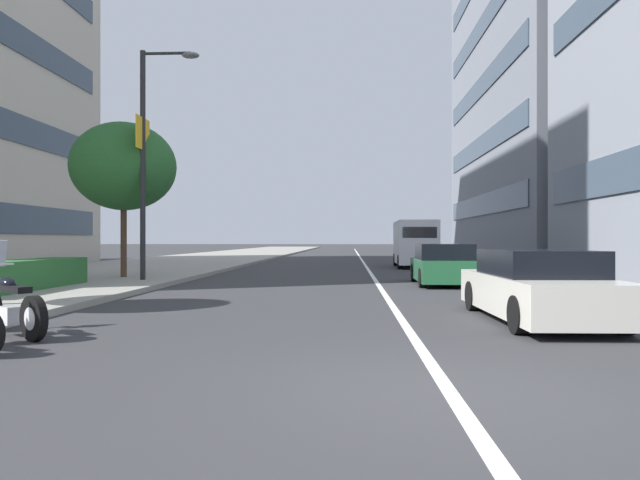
{
  "coord_description": "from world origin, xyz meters",
  "views": [
    {
      "loc": [
        -5.7,
        1.0,
        1.5
      ],
      "look_at": [
        16.78,
        2.11,
        1.5
      ],
      "focal_mm": 32.3,
      "sensor_mm": 36.0,
      "label": 1
    }
  ],
  "objects_px": {
    "motorcycle_nearest_camera": "(10,307)",
    "street_tree_mid_sidewalk": "(124,167)",
    "car_far_down_avenue": "(444,265)",
    "delivery_van_ahead": "(415,243)",
    "street_lamp_with_banners": "(151,141)",
    "car_lead_in_lane": "(538,287)"
  },
  "relations": [
    {
      "from": "motorcycle_nearest_camera",
      "to": "street_tree_mid_sidewalk",
      "type": "relative_size",
      "value": 0.33
    },
    {
      "from": "car_far_down_avenue",
      "to": "delivery_van_ahead",
      "type": "bearing_deg",
      "value": -0.69
    },
    {
      "from": "delivery_van_ahead",
      "to": "street_tree_mid_sidewalk",
      "type": "relative_size",
      "value": 0.97
    },
    {
      "from": "motorcycle_nearest_camera",
      "to": "street_lamp_with_banners",
      "type": "distance_m",
      "value": 11.45
    },
    {
      "from": "delivery_van_ahead",
      "to": "street_tree_mid_sidewalk",
      "type": "xyz_separation_m",
      "value": [
        -10.99,
        11.84,
        2.83
      ]
    },
    {
      "from": "car_far_down_avenue",
      "to": "delivery_van_ahead",
      "type": "relative_size",
      "value": 0.78
    },
    {
      "from": "motorcycle_nearest_camera",
      "to": "car_lead_in_lane",
      "type": "height_order",
      "value": "motorcycle_nearest_camera"
    },
    {
      "from": "motorcycle_nearest_camera",
      "to": "street_tree_mid_sidewalk",
      "type": "xyz_separation_m",
      "value": [
        11.87,
        2.91,
        3.73
      ]
    },
    {
      "from": "car_lead_in_lane",
      "to": "street_lamp_with_banners",
      "type": "relative_size",
      "value": 0.61
    },
    {
      "from": "motorcycle_nearest_camera",
      "to": "car_far_down_avenue",
      "type": "bearing_deg",
      "value": -92.12
    },
    {
      "from": "car_lead_in_lane",
      "to": "street_lamp_with_banners",
      "type": "distance_m",
      "value": 13.89
    },
    {
      "from": "car_lead_in_lane",
      "to": "delivery_van_ahead",
      "type": "bearing_deg",
      "value": -1.52
    },
    {
      "from": "motorcycle_nearest_camera",
      "to": "delivery_van_ahead",
      "type": "relative_size",
      "value": 0.34
    },
    {
      "from": "motorcycle_nearest_camera",
      "to": "car_far_down_avenue",
      "type": "height_order",
      "value": "motorcycle_nearest_camera"
    },
    {
      "from": "motorcycle_nearest_camera",
      "to": "car_lead_in_lane",
      "type": "distance_m",
      "value": 9.05
    },
    {
      "from": "car_far_down_avenue",
      "to": "motorcycle_nearest_camera",
      "type": "bearing_deg",
      "value": 142.92
    },
    {
      "from": "street_lamp_with_banners",
      "to": "street_tree_mid_sidewalk",
      "type": "xyz_separation_m",
      "value": [
        1.4,
        1.5,
        -0.69
      ]
    },
    {
      "from": "street_lamp_with_banners",
      "to": "motorcycle_nearest_camera",
      "type": "bearing_deg",
      "value": -172.34
    },
    {
      "from": "car_lead_in_lane",
      "to": "street_lamp_with_banners",
      "type": "bearing_deg",
      "value": 49.39
    },
    {
      "from": "delivery_van_ahead",
      "to": "street_lamp_with_banners",
      "type": "bearing_deg",
      "value": 141.46
    },
    {
      "from": "motorcycle_nearest_camera",
      "to": "car_far_down_avenue",
      "type": "relative_size",
      "value": 0.44
    },
    {
      "from": "motorcycle_nearest_camera",
      "to": "street_tree_mid_sidewalk",
      "type": "height_order",
      "value": "street_tree_mid_sidewalk"
    }
  ]
}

